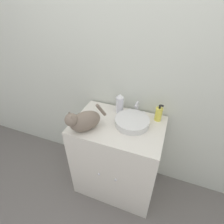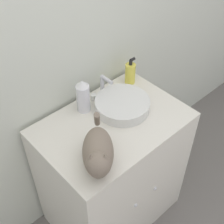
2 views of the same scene
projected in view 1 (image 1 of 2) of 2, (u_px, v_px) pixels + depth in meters
name	position (u px, v px, depth m)	size (l,w,h in m)	color
ground_plane	(108.00, 204.00, 1.84)	(8.00, 8.00, 0.00)	slate
wall_back	(131.00, 71.00, 1.57)	(6.00, 0.05, 2.50)	silver
vanity_cabinet	(117.00, 157.00, 1.79)	(0.81, 0.56, 0.88)	silver
sink_basin	(132.00, 122.00, 1.52)	(0.30, 0.30, 0.06)	silver
faucet	(137.00, 109.00, 1.63)	(0.17, 0.10, 0.14)	silver
cat	(83.00, 121.00, 1.43)	(0.28, 0.32, 0.21)	#7A6B5B
soap_bottle	(159.00, 114.00, 1.55)	(0.06, 0.06, 0.17)	#EADB4C
spray_bottle	(120.00, 104.00, 1.64)	(0.07, 0.07, 0.20)	silver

